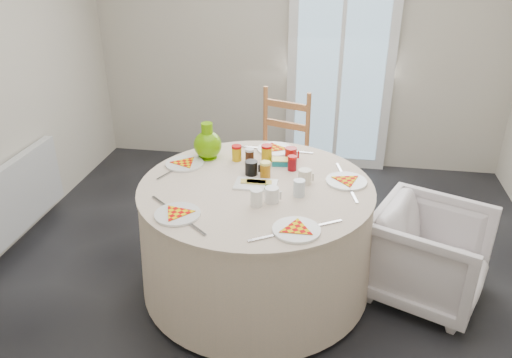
% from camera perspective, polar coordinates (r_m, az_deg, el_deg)
% --- Properties ---
extents(floor, '(4.00, 4.00, 0.00)m').
position_cam_1_polar(floor, '(3.57, 1.41, -11.00)').
color(floor, black).
rests_on(floor, ground).
extents(wall_back, '(4.00, 0.02, 2.60)m').
position_cam_1_polar(wall_back, '(4.90, 5.04, 16.18)').
color(wall_back, '#BCB5A3').
rests_on(wall_back, floor).
extents(glass_door, '(1.00, 0.08, 2.10)m').
position_cam_1_polar(glass_door, '(4.88, 9.67, 12.89)').
color(glass_door, silver).
rests_on(glass_door, floor).
extents(radiator, '(0.07, 1.00, 0.55)m').
position_cam_1_polar(radiator, '(4.20, -25.33, -1.51)').
color(radiator, silver).
rests_on(radiator, floor).
extents(table, '(1.51, 1.51, 0.76)m').
position_cam_1_polar(table, '(3.29, 0.00, -6.64)').
color(table, beige).
rests_on(table, floor).
extents(wooden_chair, '(0.57, 0.56, 1.02)m').
position_cam_1_polar(wooden_chair, '(4.16, 2.27, 2.34)').
color(wooden_chair, '#B77947').
rests_on(wooden_chair, floor).
extents(armchair, '(0.84, 0.86, 0.69)m').
position_cam_1_polar(armchair, '(3.37, 19.38, -7.11)').
color(armchair, silver).
rests_on(armchair, floor).
extents(place_settings, '(1.73, 1.73, 0.03)m').
position_cam_1_polar(place_settings, '(3.09, 0.00, -0.50)').
color(place_settings, white).
rests_on(place_settings, table).
extents(jar_cluster, '(0.47, 0.27, 0.13)m').
position_cam_1_polar(jar_cluster, '(3.34, 0.75, 2.61)').
color(jar_cluster, '#83530E').
rests_on(jar_cluster, table).
extents(butter_tub, '(0.12, 0.09, 0.04)m').
position_cam_1_polar(butter_tub, '(3.36, 2.76, 2.09)').
color(butter_tub, '#107785').
rests_on(butter_tub, table).
extents(green_pitcher, '(0.24, 0.24, 0.25)m').
position_cam_1_polar(green_pitcher, '(3.44, -5.56, 4.16)').
color(green_pitcher, '#579C01').
rests_on(green_pitcher, table).
extents(cheese_platter, '(0.26, 0.17, 0.03)m').
position_cam_1_polar(cheese_platter, '(3.08, -0.03, -0.48)').
color(cheese_platter, silver).
rests_on(cheese_platter, table).
extents(mugs_glasses, '(0.81, 0.81, 0.11)m').
position_cam_1_polar(mugs_glasses, '(3.08, 2.37, 0.23)').
color(mugs_glasses, gray).
rests_on(mugs_glasses, table).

